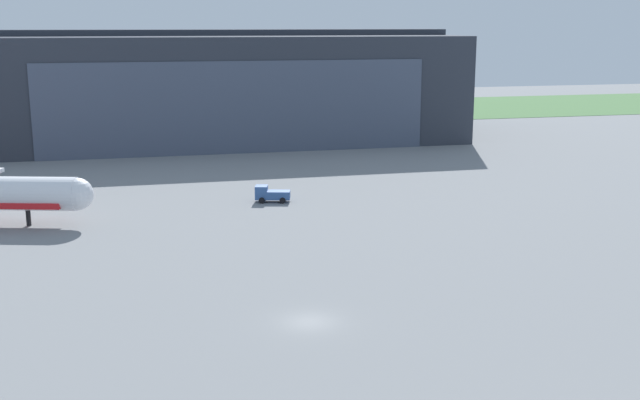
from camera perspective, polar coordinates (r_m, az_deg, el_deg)
The scene contains 4 objects.
ground_plane at distance 65.20m, azimuth -0.77°, elevation -8.77°, with size 440.00×440.00×0.00m, color slate.
grass_field_strip at distance 213.67m, azimuth -10.09°, elevation 6.07°, with size 440.00×56.00×0.08m, color #48723F.
maintenance_hangar at distance 167.50m, azimuth -7.02°, elevation 8.11°, with size 94.72×41.48×22.52m.
stair_truck at distance 107.61m, azimuth -3.57°, elevation 0.44°, with size 5.03×3.20×2.22m.
Camera 1 is at (-13.61, -59.15, 23.82)m, focal length 44.35 mm.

